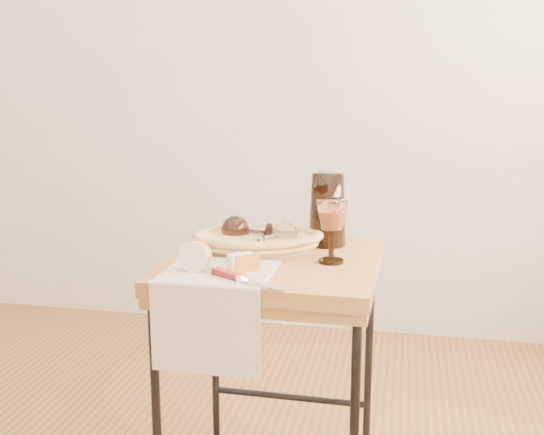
% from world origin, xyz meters
% --- Properties ---
extents(wall_back, '(3.60, 0.00, 2.70)m').
position_xyz_m(wall_back, '(0.00, 1.80, 1.35)').
color(wall_back, beige).
rests_on(wall_back, ground).
extents(side_table, '(0.58, 0.58, 0.73)m').
position_xyz_m(side_table, '(0.42, 0.45, 0.36)').
color(side_table, brown).
rests_on(side_table, floor).
extents(tea_towel, '(0.28, 0.25, 0.01)m').
position_xyz_m(tea_towel, '(0.31, 0.28, 0.73)').
color(tea_towel, '#F6E6CF').
rests_on(tea_towel, side_table).
extents(bread_basket, '(0.38, 0.31, 0.05)m').
position_xyz_m(bread_basket, '(0.36, 0.52, 0.75)').
color(bread_basket, olive).
rests_on(bread_basket, side_table).
extents(goblet_lying_a, '(0.15, 0.10, 0.08)m').
position_xyz_m(goblet_lying_a, '(0.33, 0.53, 0.78)').
color(goblet_lying_a, black).
rests_on(goblet_lying_a, bread_basket).
extents(goblet_lying_b, '(0.13, 0.14, 0.08)m').
position_xyz_m(goblet_lying_b, '(0.41, 0.50, 0.78)').
color(goblet_lying_b, white).
rests_on(goblet_lying_b, bread_basket).
extents(pitcher, '(0.23, 0.27, 0.26)m').
position_xyz_m(pitcher, '(0.54, 0.63, 0.84)').
color(pitcher, black).
rests_on(pitcher, side_table).
extents(wine_goblet, '(0.10, 0.10, 0.18)m').
position_xyz_m(wine_goblet, '(0.58, 0.44, 0.82)').
color(wine_goblet, white).
rests_on(wine_goblet, side_table).
extents(apple_half, '(0.09, 0.05, 0.08)m').
position_xyz_m(apple_half, '(0.25, 0.28, 0.77)').
color(apple_half, red).
rests_on(apple_half, tea_towel).
extents(apple_wedge, '(0.07, 0.07, 0.04)m').
position_xyz_m(apple_wedge, '(0.36, 0.29, 0.76)').
color(apple_wedge, '#FFE9CB').
rests_on(apple_wedge, tea_towel).
extents(table_knife, '(0.21, 0.13, 0.02)m').
position_xyz_m(table_knife, '(0.39, 0.20, 0.74)').
color(table_knife, silver).
rests_on(table_knife, tea_towel).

